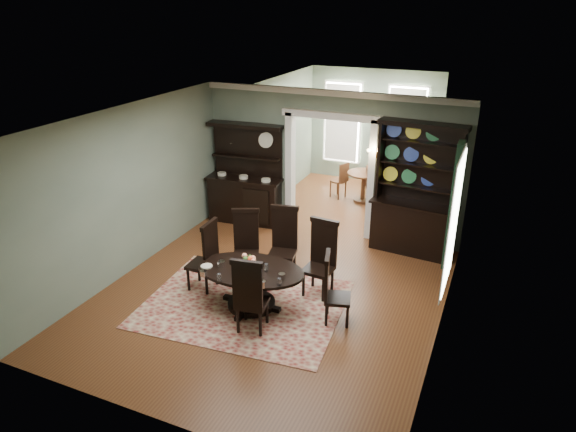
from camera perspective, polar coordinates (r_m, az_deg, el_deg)
name	(u,v)px	position (r m, az deg, el deg)	size (l,w,h in m)	color
room	(269,210)	(8.08, -2.10, 0.70)	(5.51, 6.01, 3.01)	brown
parlor	(364,135)	(13.03, 8.40, 8.92)	(3.51, 3.50, 3.01)	brown
doorway_trim	(331,158)	(10.66, 4.75, 6.47)	(2.08, 0.25, 2.57)	silver
right_window	(453,215)	(8.23, 17.88, 0.14)	(0.15, 1.47, 2.12)	white
wall_sconce	(375,152)	(10.19, 9.61, 7.04)	(0.27, 0.21, 0.21)	#D28938
rug	(244,304)	(8.61, -4.90, -9.67)	(3.17, 2.50, 0.01)	maroon
dining_table	(251,280)	(8.30, -4.15, -7.14)	(1.85, 1.77, 0.69)	black
centerpiece	(249,267)	(8.11, -4.40, -5.65)	(1.46, 0.94, 0.24)	white
chair_far_left	(246,242)	(9.15, -4.68, -2.85)	(0.61, 0.59, 1.26)	black
chair_far_mid	(284,240)	(9.13, -0.48, -2.64)	(0.56, 0.54, 1.31)	black
chair_far_right	(321,255)	(8.61, 3.73, -4.36)	(0.52, 0.50, 1.31)	black
chair_end_left	(207,254)	(8.77, -9.04, -4.23)	(0.46, 0.49, 1.28)	black
chair_end_right	(332,287)	(7.89, 4.89, -7.85)	(0.50, 0.52, 1.15)	black
chair_near	(250,294)	(7.60, -4.29, -8.67)	(0.53, 0.51, 1.26)	black
sideboard	(246,188)	(11.41, -4.72, 3.11)	(1.72, 0.75, 2.20)	black
welsh_dresser	(415,207)	(10.22, 13.89, 1.02)	(1.70, 0.75, 2.57)	black
parlor_table	(363,183)	(12.69, 8.38, 3.69)	(0.81, 0.81, 0.75)	brown
parlor_chair_left	(340,179)	(12.86, 5.85, 4.09)	(0.43, 0.43, 0.91)	brown
parlor_chair_right	(371,185)	(12.51, 9.23, 3.44)	(0.45, 0.44, 0.95)	brown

